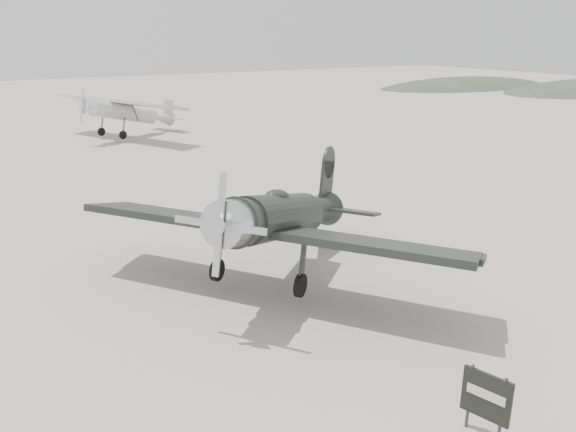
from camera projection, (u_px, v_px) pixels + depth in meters
name	position (u px, v px, depth m)	size (l,w,h in m)	color
ground	(299.00, 273.00, 16.34)	(160.00, 160.00, 0.00)	gray
hill_northeast	(466.00, 86.00, 73.14)	(32.00, 16.00, 5.20)	#333D2D
lowwing_monoplane	(283.00, 217.00, 15.51)	(8.80, 9.68, 3.46)	black
highwing_monoplane	(127.00, 109.00, 36.87)	(8.01, 10.33, 3.03)	#A9ABAE
sign_board	(486.00, 397.00, 9.58)	(0.31, 0.85, 1.26)	#333333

